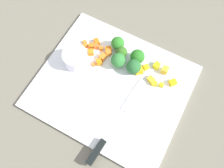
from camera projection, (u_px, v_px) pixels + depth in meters
name	position (u px, v px, depth m)	size (l,w,h in m)	color
ground_plane	(112.00, 87.00, 0.70)	(4.00, 4.00, 0.00)	#6D6958
cutting_board	(112.00, 86.00, 0.70)	(0.43, 0.37, 0.01)	white
prep_bowl	(76.00, 58.00, 0.70)	(0.07, 0.07, 0.05)	white
chef_knife	(114.00, 125.00, 0.64)	(0.05, 0.37, 0.02)	silver
carrot_dice_0	(108.00, 50.00, 0.73)	(0.01, 0.02, 0.02)	orange
carrot_dice_1	(91.00, 52.00, 0.72)	(0.02, 0.02, 0.02)	orange
carrot_dice_2	(99.00, 62.00, 0.71)	(0.02, 0.02, 0.02)	orange
carrot_dice_3	(85.00, 42.00, 0.74)	(0.01, 0.01, 0.01)	orange
carrot_dice_4	(91.00, 46.00, 0.73)	(0.02, 0.01, 0.01)	orange
carrot_dice_5	(96.00, 45.00, 0.73)	(0.02, 0.02, 0.01)	orange
carrot_dice_6	(103.00, 57.00, 0.72)	(0.02, 0.02, 0.02)	orange
carrot_dice_7	(85.00, 46.00, 0.74)	(0.02, 0.01, 0.01)	orange
carrot_dice_8	(94.00, 64.00, 0.71)	(0.01, 0.01, 0.01)	orange
carrot_dice_9	(97.00, 42.00, 0.74)	(0.02, 0.01, 0.02)	orange
carrot_dice_10	(108.00, 53.00, 0.72)	(0.02, 0.02, 0.02)	orange
carrot_dice_11	(101.00, 48.00, 0.73)	(0.01, 0.01, 0.01)	orange
pepper_dice_0	(139.00, 70.00, 0.70)	(0.02, 0.02, 0.02)	yellow
pepper_dice_1	(161.00, 85.00, 0.69)	(0.01, 0.01, 0.01)	yellow
pepper_dice_2	(165.00, 70.00, 0.70)	(0.02, 0.02, 0.02)	yellow
pepper_dice_3	(173.00, 83.00, 0.69)	(0.02, 0.02, 0.01)	yellow
pepper_dice_4	(151.00, 80.00, 0.69)	(0.02, 0.02, 0.02)	yellow
pepper_dice_5	(154.00, 84.00, 0.69)	(0.01, 0.01, 0.01)	yellow
pepper_dice_6	(146.00, 67.00, 0.71)	(0.02, 0.01, 0.01)	yellow
pepper_dice_7	(157.00, 66.00, 0.71)	(0.02, 0.02, 0.02)	yellow
broccoli_floret_0	(137.00, 57.00, 0.70)	(0.04, 0.04, 0.05)	#8DBC68
broccoli_floret_1	(118.00, 60.00, 0.69)	(0.04, 0.04, 0.05)	#93BA6D
broccoli_floret_2	(118.00, 43.00, 0.72)	(0.04, 0.04, 0.05)	#97AF5D
broccoli_floret_3	(134.00, 67.00, 0.69)	(0.04, 0.04, 0.05)	#90C16C
broccoli_floret_4	(122.00, 52.00, 0.71)	(0.03, 0.03, 0.04)	#7FB265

